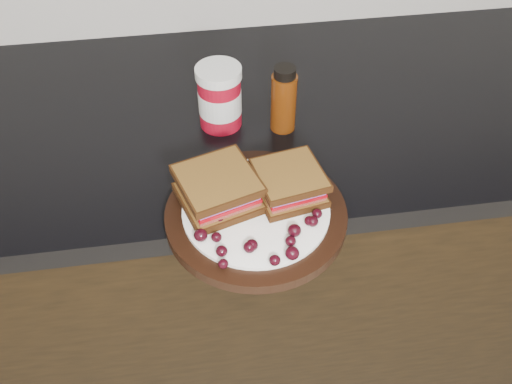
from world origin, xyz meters
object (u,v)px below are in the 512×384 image
at_px(sandwich_left, 218,189).
at_px(condiment_jar, 220,97).
at_px(oil_bottle, 284,99).
at_px(plate, 256,215).

height_order(sandwich_left, condiment_jar, condiment_jar).
xyz_separation_m(sandwich_left, condiment_jar, (0.03, 0.22, 0.01)).
relative_size(sandwich_left, oil_bottle, 0.89).
height_order(sandwich_left, oil_bottle, oil_bottle).
bearing_deg(oil_bottle, condiment_jar, 166.24).
height_order(plate, oil_bottle, oil_bottle).
bearing_deg(oil_bottle, plate, -110.52).
bearing_deg(condiment_jar, plate, -83.11).
distance_m(plate, condiment_jar, 0.25).
height_order(condiment_jar, oil_bottle, oil_bottle).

